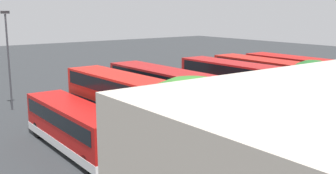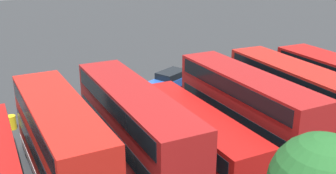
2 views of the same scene
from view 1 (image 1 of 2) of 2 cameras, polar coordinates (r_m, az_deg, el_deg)
ground_plane at (r=41.84m, az=-3.66°, el=-1.30°), size 140.00×140.00×0.00m
bus_single_deck_near_end at (r=42.12m, az=19.72°, el=0.40°), size 2.73×10.38×2.95m
bus_double_decker_second at (r=39.18m, az=17.67°, el=1.00°), size 2.68×10.26×4.55m
bus_double_decker_third at (r=36.51m, az=14.03°, el=0.50°), size 2.86×11.44×4.55m
bus_double_decker_fourth at (r=33.97m, az=9.59°, el=-0.10°), size 2.77×11.17×4.55m
bus_single_deck_fifth at (r=31.46m, az=5.37°, el=-2.42°), size 2.72×10.92×2.95m
bus_double_decker_sixth at (r=29.64m, az=-0.27°, el=-1.56°), size 2.69×12.03×4.55m
bus_double_decker_seventh at (r=27.47m, az=-6.72°, el=-2.65°), size 2.91×10.97×4.55m
bus_single_deck_far_end at (r=26.29m, az=-13.11°, el=-5.36°), size 2.69×10.83×2.95m
car_hatchback_silver at (r=43.17m, az=-0.91°, el=0.05°), size 4.68×3.53×1.43m
lamp_post_tall at (r=37.95m, az=-21.83°, el=4.45°), size 0.70×0.30×8.78m
waste_bin_yellow at (r=34.57m, az=-16.10°, el=-3.54°), size 0.60×0.60×0.95m
tree_leftmost at (r=23.63m, az=19.81°, el=-0.55°), size 3.45×3.45×6.18m
tree_midleft at (r=11.65m, az=3.46°, el=-9.97°), size 4.68×4.68×7.08m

